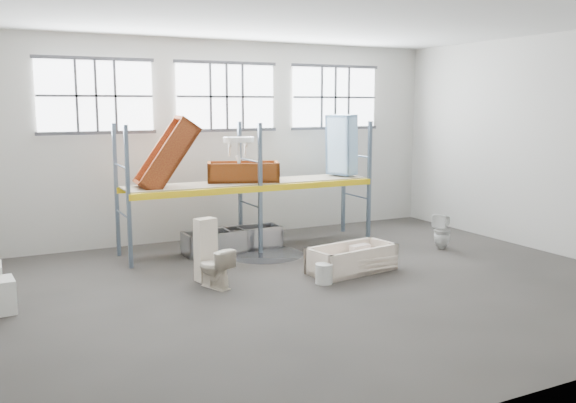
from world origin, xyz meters
TOP-DOWN VIEW (x-y plane):
  - floor at (0.00, 0.00)m, footprint 12.00×10.00m
  - ceiling at (0.00, 0.00)m, footprint 12.00×10.00m
  - wall_back at (0.00, 5.05)m, footprint 12.00×0.10m
  - wall_front at (0.00, -5.05)m, footprint 12.00×0.10m
  - wall_right at (6.05, 0.00)m, footprint 0.10×10.00m
  - window_left at (-3.20, 4.94)m, footprint 2.60×0.04m
  - window_mid at (0.00, 4.94)m, footprint 2.60×0.04m
  - window_right at (3.20, 4.94)m, footprint 2.60×0.04m
  - rack_upright_la at (-3.00, 2.90)m, footprint 0.08×0.08m
  - rack_upright_lb at (-3.00, 4.10)m, footprint 0.08×0.08m
  - rack_upright_ma at (0.00, 2.90)m, footprint 0.08×0.08m
  - rack_upright_mb at (0.00, 4.10)m, footprint 0.08×0.08m
  - rack_upright_ra at (3.00, 2.90)m, footprint 0.08×0.08m
  - rack_upright_rb at (3.00, 4.10)m, footprint 0.08×0.08m
  - rack_beam_front at (0.00, 2.90)m, footprint 6.00×0.10m
  - rack_beam_back at (0.00, 4.10)m, footprint 6.00×0.10m
  - shelf_deck at (0.00, 3.50)m, footprint 5.90×1.10m
  - wet_patch at (0.00, 2.70)m, footprint 1.80×1.80m
  - bathtub_beige at (1.00, 0.56)m, footprint 1.94×1.13m
  - cistern_spare at (1.31, 0.74)m, footprint 0.46×0.26m
  - sink_in_tub at (0.27, 0.58)m, footprint 0.51×0.51m
  - toilet_beige at (-1.91, 0.77)m, footprint 0.66×0.85m
  - cistern_tall at (-1.90, 1.30)m, footprint 0.44×0.34m
  - toilet_white at (4.01, 1.29)m, footprint 0.51×0.51m
  - steel_tub_left at (-0.98, 3.32)m, footprint 1.43×0.70m
  - steel_tub_right at (0.04, 3.50)m, footprint 1.39×0.68m
  - rust_tub_flat at (-0.12, 3.62)m, footprint 1.85×1.33m
  - rust_tub_tilted at (-1.99, 3.51)m, footprint 1.49×0.95m
  - sink_on_shelf at (-0.35, 3.31)m, footprint 0.80×0.68m
  - blue_tub_upright at (2.53, 3.48)m, footprint 0.69×0.83m
  - bucket at (0.04, 0.06)m, footprint 0.38×0.38m

SIDE VIEW (x-z plane):
  - floor at x=0.00m, z-range -0.10..0.00m
  - wet_patch at x=0.00m, z-range 0.00..0.00m
  - sink_in_tub at x=0.27m, z-range 0.09..0.23m
  - bucket at x=0.04m, z-range 0.00..0.39m
  - steel_tub_right at x=0.04m, z-range 0.00..0.50m
  - steel_tub_left at x=-0.98m, z-range 0.00..0.52m
  - bathtub_beige at x=1.00m, z-range 0.00..0.54m
  - cistern_spare at x=1.31m, z-range 0.07..0.49m
  - toilet_beige at x=-1.91m, z-range 0.00..0.76m
  - toilet_white at x=4.01m, z-range 0.00..0.85m
  - cistern_tall at x=-1.90m, z-range 0.00..1.23m
  - rack_upright_la at x=-3.00m, z-range 0.00..3.00m
  - rack_upright_lb at x=-3.00m, z-range 0.00..3.00m
  - rack_upright_ma at x=0.00m, z-range 0.00..3.00m
  - rack_upright_mb at x=0.00m, z-range 0.00..3.00m
  - rack_upright_ra at x=3.00m, z-range 0.00..3.00m
  - rack_upright_rb at x=3.00m, z-range 0.00..3.00m
  - rack_beam_front at x=0.00m, z-range 1.43..1.57m
  - rack_beam_back at x=0.00m, z-range 1.43..1.57m
  - shelf_deck at x=0.00m, z-range 1.57..1.59m
  - rust_tub_flat at x=-0.12m, z-range 1.58..2.06m
  - sink_on_shelf at x=-0.35m, z-range 1.78..2.41m
  - rust_tub_tilted at x=-1.99m, z-range 1.42..3.17m
  - blue_tub_upright at x=2.53m, z-range 1.64..3.15m
  - wall_back at x=0.00m, z-range 0.00..5.00m
  - wall_front at x=0.00m, z-range 0.00..5.00m
  - wall_right at x=6.05m, z-range 0.00..5.00m
  - window_left at x=-3.20m, z-range 2.80..4.40m
  - window_mid at x=0.00m, z-range 2.80..4.40m
  - window_right at x=3.20m, z-range 2.80..4.40m
  - ceiling at x=0.00m, z-range 5.00..5.10m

